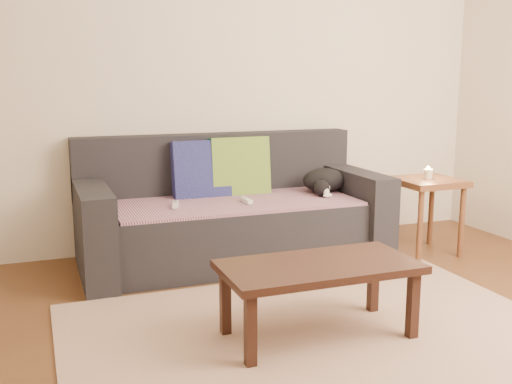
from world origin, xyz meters
The scene contains 13 objects.
ground centered at (0.00, 0.00, 0.00)m, with size 4.50×4.50×0.00m, color brown.
back_wall centered at (0.00, 2.00, 1.30)m, with size 4.50×0.04×2.60m, color beige.
sofa centered at (0.00, 1.57, 0.31)m, with size 2.10×0.94×0.87m.
throw_blanket centered at (0.00, 1.48, 0.43)m, with size 1.66×0.74×0.02m, color #442B52.
cushion_navy centered at (-0.17, 1.74, 0.63)m, with size 0.41×0.10×0.41m, color #17124D.
cushion_green centered at (0.12, 1.74, 0.63)m, with size 0.44×0.11×0.44m, color #0A452C.
cat centered at (0.72, 1.55, 0.52)m, with size 0.42×0.41×0.18m.
wii_remote_a centered at (-0.43, 1.43, 0.46)m, with size 0.15×0.04×0.03m, color white.
wii_remote_b centered at (0.05, 1.39, 0.46)m, with size 0.15×0.04×0.03m, color white.
side_table centered at (1.39, 1.21, 0.46)m, with size 0.44×0.44×0.56m.
candle centered at (1.39, 1.21, 0.59)m, with size 0.06×0.06×0.09m.
rug centered at (0.00, 0.15, 0.01)m, with size 2.50×1.80×0.01m, color tan.
coffee_table centered at (-0.01, 0.17, 0.34)m, with size 0.97×0.48×0.39m.
Camera 1 is at (-1.28, -2.35, 1.28)m, focal length 42.00 mm.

